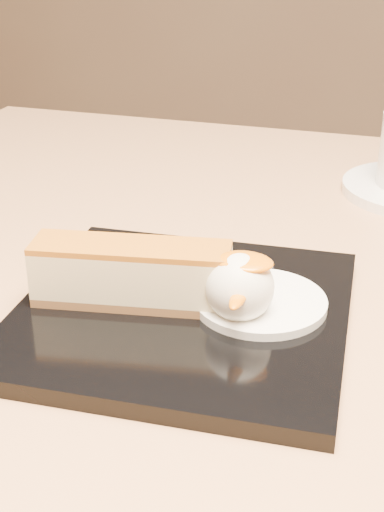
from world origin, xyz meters
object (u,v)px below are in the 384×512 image
(dessert_plate, at_px, (183,313))
(cheesecake, at_px, (131,273))
(table, at_px, (190,416))
(ice_cream_scoop, at_px, (240,287))

(dessert_plate, relative_size, cheesecake, 1.61)
(table, bearing_deg, cheesecake, -97.02)
(table, distance_m, cheesecake, 0.21)
(table, relative_size, dessert_plate, 3.64)
(dessert_plate, relative_size, ice_cream_scoop, 4.90)
(table, height_order, ice_cream_scoop, ice_cream_scoop)
(dessert_plate, distance_m, ice_cream_scoop, 0.05)
(table, height_order, dessert_plate, dessert_plate)
(cheesecake, xyz_separation_m, ice_cream_scoop, (0.08, 0.00, 0.00))
(dessert_plate, xyz_separation_m, cheesecake, (-0.04, -0.00, 0.03))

